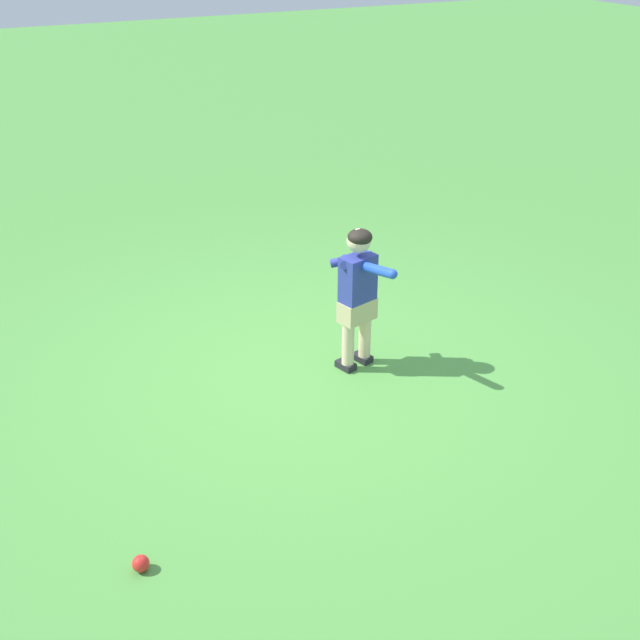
{
  "coord_description": "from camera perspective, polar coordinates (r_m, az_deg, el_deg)",
  "views": [
    {
      "loc": [
        -4.62,
        2.22,
        3.08
      ],
      "look_at": [
        -0.08,
        -0.08,
        0.45
      ],
      "focal_mm": 45.7,
      "sensor_mm": 36.0,
      "label": 1
    }
  ],
  "objects": [
    {
      "name": "ground_plane",
      "position": [
        5.98,
        -1.06,
        -3.7
      ],
      "size": [
        40.0,
        40.0,
        0.0
      ],
      "primitive_type": "plane",
      "color": "#519942"
    },
    {
      "name": "child_batter",
      "position": [
        5.77,
        2.68,
        2.37
      ],
      "size": [
        0.63,
        0.32,
        1.08
      ],
      "color": "#232328",
      "rests_on": "ground"
    },
    {
      "name": "play_ball_midfield",
      "position": [
        4.46,
        -12.44,
        -16.31
      ],
      "size": [
        0.09,
        0.09,
        0.09
      ],
      "primitive_type": "sphere",
      "color": "red",
      "rests_on": "ground"
    }
  ]
}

